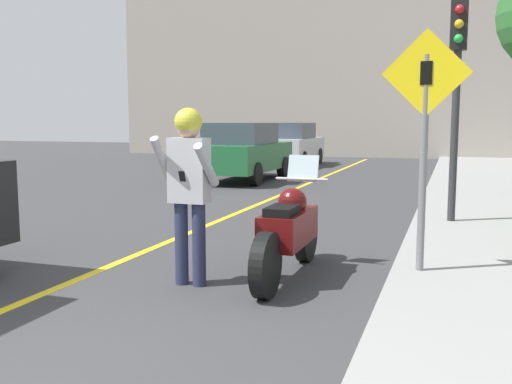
# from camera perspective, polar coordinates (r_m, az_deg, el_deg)

# --- Properties ---
(road_center_line) EXTENTS (0.12, 36.00, 0.01)m
(road_center_line) POSITION_cam_1_polar(r_m,az_deg,el_deg) (9.47, -4.82, -3.31)
(road_center_line) COLOR yellow
(road_center_line) RESTS_ON ground
(building_backdrop) EXTENTS (28.00, 1.20, 9.49)m
(building_backdrop) POSITION_cam_1_polar(r_m,az_deg,el_deg) (28.85, 12.99, 12.87)
(building_backdrop) COLOR gray
(building_backdrop) RESTS_ON ground
(motorcycle) EXTENTS (0.62, 2.23, 1.31)m
(motorcycle) POSITION_cam_1_polar(r_m,az_deg,el_deg) (6.23, 3.29, -3.95)
(motorcycle) COLOR black
(motorcycle) RESTS_ON ground
(person_biker) EXTENTS (0.59, 0.49, 1.84)m
(person_biker) POSITION_cam_1_polar(r_m,az_deg,el_deg) (5.87, -6.73, 1.60)
(person_biker) COLOR #282D4C
(person_biker) RESTS_ON ground
(crossing_sign) EXTENTS (0.91, 0.08, 2.54)m
(crossing_sign) POSITION_cam_1_polar(r_m,az_deg,el_deg) (6.24, 16.50, 6.21)
(crossing_sign) COLOR slate
(crossing_sign) RESTS_ON sidewalk_curb
(traffic_light) EXTENTS (0.26, 0.30, 3.46)m
(traffic_light) POSITION_cam_1_polar(r_m,az_deg,el_deg) (9.65, 19.48, 11.55)
(traffic_light) COLOR #2D2D30
(traffic_light) RESTS_ON sidewalk_curb
(parked_car_green) EXTENTS (1.88, 4.20, 1.68)m
(parked_car_green) POSITION_cam_1_polar(r_m,az_deg,el_deg) (16.63, -1.34, 4.09)
(parked_car_green) COLOR black
(parked_car_green) RESTS_ON ground
(parked_car_silver) EXTENTS (1.88, 4.20, 1.68)m
(parked_car_silver) POSITION_cam_1_polar(r_m,az_deg,el_deg) (22.52, 3.45, 4.83)
(parked_car_silver) COLOR black
(parked_car_silver) RESTS_ON ground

